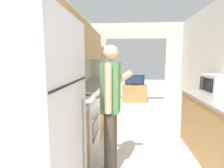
{
  "coord_description": "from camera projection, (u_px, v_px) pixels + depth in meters",
  "views": [
    {
      "loc": [
        -0.29,
        -0.69,
        1.42
      ],
      "look_at": [
        -0.54,
        2.46,
        0.99
      ],
      "focal_mm": 28.0,
      "sensor_mm": 36.0,
      "label": 1
    }
  ],
  "objects": [
    {
      "name": "person",
      "position": [
        111.0,
        107.0,
        2.11
      ],
      "size": [
        0.52,
        0.4,
        1.6
      ],
      "rotation": [
        0.0,
        0.0,
        1.46
      ],
      "color": "#4C4238",
      "rests_on": "ground_plane"
    },
    {
      "name": "range_oven",
      "position": [
        75.0,
        126.0,
        2.59
      ],
      "size": [
        0.66,
        0.76,
        1.03
      ],
      "color": "white",
      "rests_on": "ground_plane"
    },
    {
      "name": "tv_cabinet",
      "position": [
        134.0,
        93.0,
        5.97
      ],
      "size": [
        0.82,
        0.42,
        0.58
      ],
      "color": "#B2844C",
      "rests_on": "ground_plane"
    },
    {
      "name": "television",
      "position": [
        135.0,
        80.0,
        5.87
      ],
      "size": [
        0.65,
        0.16,
        0.34
      ],
      "color": "black",
      "rests_on": "tv_cabinet"
    },
    {
      "name": "refrigerator",
      "position": [
        32.0,
        132.0,
        1.35
      ],
      "size": [
        0.69,
        0.82,
        1.75
      ],
      "color": "#B7B7BC",
      "rests_on": "ground_plane"
    },
    {
      "name": "microwave",
      "position": [
        217.0,
        84.0,
        2.74
      ],
      "size": [
        0.34,
        0.52,
        0.31
      ],
      "color": "white",
      "rests_on": "counter_right"
    },
    {
      "name": "wall_far_with_doorway",
      "position": [
        136.0,
        59.0,
        5.25
      ],
      "size": [
        3.07,
        0.06,
        2.5
      ],
      "color": "silver",
      "rests_on": "ground_plane"
    },
    {
      "name": "wall_left",
      "position": [
        65.0,
        57.0,
        2.86
      ],
      "size": [
        0.38,
        7.02,
        2.5
      ],
      "color": "silver",
      "rests_on": "ground_plane"
    },
    {
      "name": "counter_left",
      "position": [
        91.0,
        105.0,
        3.82
      ],
      "size": [
        0.62,
        3.51,
        0.89
      ],
      "color": "#B2844C",
      "rests_on": "ground_plane"
    }
  ]
}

